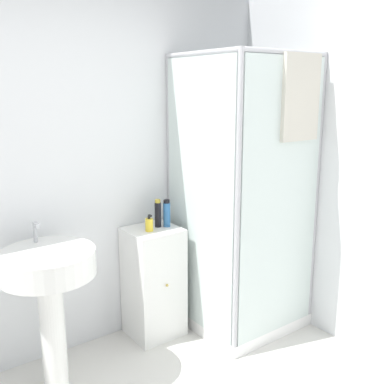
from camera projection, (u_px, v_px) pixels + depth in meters
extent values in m
cube|color=silver|center=(54.00, 176.00, 2.94)|extent=(6.40, 0.06, 2.50)
cube|color=white|center=(238.00, 314.00, 3.60)|extent=(0.81, 0.81, 0.09)
cylinder|color=#B2B2B7|center=(244.00, 180.00, 3.91)|extent=(0.04, 0.04, 2.05)
cylinder|color=#B2B2B7|center=(170.00, 192.00, 3.46)|extent=(0.04, 0.04, 2.05)
cylinder|color=#B2B2B7|center=(315.00, 197.00, 3.30)|extent=(0.04, 0.04, 2.05)
cylinder|color=#B2B2B7|center=(237.00, 215.00, 2.85)|extent=(0.04, 0.04, 2.05)
cylinder|color=#B2B2B7|center=(286.00, 52.00, 2.85)|extent=(0.77, 0.04, 0.04)
cylinder|color=#B2B2B7|center=(210.00, 58.00, 3.45)|extent=(0.77, 0.04, 0.04)
cylinder|color=#B2B2B7|center=(201.00, 53.00, 2.93)|extent=(0.04, 0.77, 0.04)
cylinder|color=#B2B2B7|center=(282.00, 57.00, 3.37)|extent=(0.04, 0.77, 0.04)
cube|color=silver|center=(281.00, 202.00, 3.06)|extent=(0.74, 0.01, 1.93)
cube|color=silver|center=(199.00, 199.00, 3.14)|extent=(0.01, 0.74, 1.93)
cylinder|color=#B7BABF|center=(232.00, 203.00, 3.79)|extent=(0.02, 0.02, 1.54)
cylinder|color=#B7BABF|center=(238.00, 109.00, 3.57)|extent=(0.07, 0.07, 0.04)
cube|color=beige|center=(301.00, 98.00, 2.96)|extent=(0.34, 0.03, 0.57)
cube|color=white|center=(154.00, 282.00, 3.32)|extent=(0.37, 0.35, 0.82)
sphere|color=gold|center=(167.00, 285.00, 3.17)|extent=(0.02, 0.02, 0.02)
cylinder|color=white|center=(53.00, 332.00, 2.72)|extent=(0.15, 0.15, 0.74)
cylinder|color=white|center=(48.00, 263.00, 2.62)|extent=(0.56, 0.56, 0.15)
cylinder|color=#B7BABF|center=(35.00, 232.00, 2.74)|extent=(0.02, 0.02, 0.13)
cube|color=#B7BABF|center=(36.00, 225.00, 2.70)|extent=(0.02, 0.07, 0.02)
cylinder|color=yellow|center=(149.00, 225.00, 3.17)|extent=(0.06, 0.06, 0.09)
cylinder|color=black|center=(149.00, 217.00, 3.16)|extent=(0.02, 0.02, 0.02)
cube|color=black|center=(150.00, 216.00, 3.14)|extent=(0.01, 0.03, 0.01)
cylinder|color=black|center=(158.00, 215.00, 3.25)|extent=(0.05, 0.05, 0.18)
cylinder|color=gold|center=(158.00, 201.00, 3.23)|extent=(0.04, 0.04, 0.02)
cylinder|color=#2D66A3|center=(167.00, 215.00, 3.26)|extent=(0.05, 0.05, 0.18)
cylinder|color=black|center=(167.00, 201.00, 3.24)|extent=(0.04, 0.04, 0.02)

